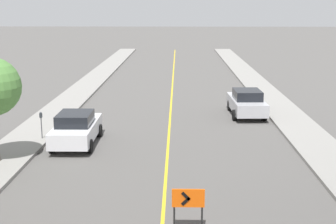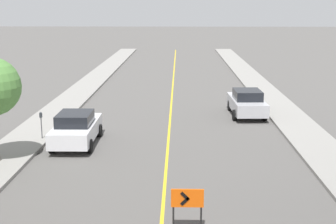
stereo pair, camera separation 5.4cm
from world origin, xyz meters
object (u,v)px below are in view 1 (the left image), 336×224
object	(u,v)px
arrow_barricade_primary	(188,201)
parked_car_curb_near	(76,128)
parking_meter_near_curb	(41,120)
parked_car_curb_mid	(247,103)

from	to	relation	value
arrow_barricade_primary	parked_car_curb_near	distance (m)	10.02
arrow_barricade_primary	parking_meter_near_curb	bearing A→B (deg)	127.36
arrow_barricade_primary	parked_car_curb_near	world-z (taller)	parked_car_curb_near
parked_car_curb_mid	parking_meter_near_curb	world-z (taller)	parked_car_curb_mid
parking_meter_near_curb	arrow_barricade_primary	bearing A→B (deg)	-52.69
parked_car_curb_mid	arrow_barricade_primary	bearing A→B (deg)	-106.65
arrow_barricade_primary	parking_meter_near_curb	distance (m)	11.46
parked_car_curb_near	parking_meter_near_curb	distance (m)	1.91
arrow_barricade_primary	parked_car_curb_mid	xyz separation A→B (m)	(3.82, 14.80, -0.13)
parking_meter_near_curb	parked_car_curb_near	bearing A→B (deg)	-15.86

